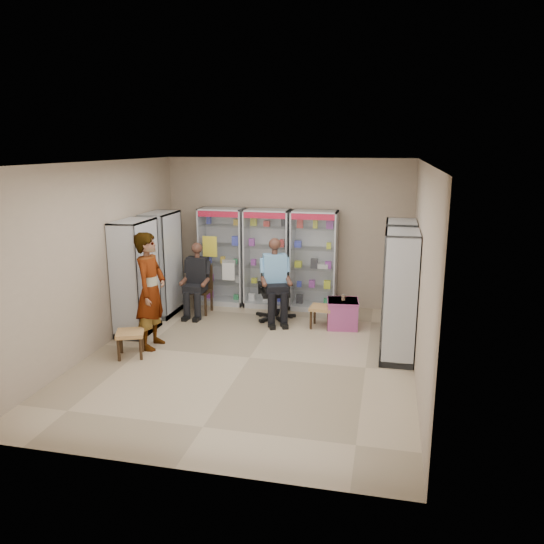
% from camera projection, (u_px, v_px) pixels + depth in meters
% --- Properties ---
extents(floor, '(6.00, 6.00, 0.00)m').
position_uv_depth(floor, '(250.00, 358.00, 8.30)').
color(floor, tan).
rests_on(floor, ground).
extents(room_shell, '(5.02, 6.02, 3.01)m').
position_uv_depth(room_shell, '(248.00, 233.00, 7.84)').
color(room_shell, tan).
rests_on(room_shell, ground).
extents(cabinet_back_left, '(0.90, 0.50, 2.00)m').
position_uv_depth(cabinet_back_left, '(222.00, 257.00, 10.93)').
color(cabinet_back_left, silver).
rests_on(cabinet_back_left, floor).
extents(cabinet_back_mid, '(0.90, 0.50, 2.00)m').
position_uv_depth(cabinet_back_mid, '(267.00, 259.00, 10.73)').
color(cabinet_back_mid, silver).
rests_on(cabinet_back_mid, floor).
extents(cabinet_back_right, '(0.90, 0.50, 2.00)m').
position_uv_depth(cabinet_back_right, '(314.00, 261.00, 10.53)').
color(cabinet_back_right, '#ABAFB3').
rests_on(cabinet_back_right, floor).
extents(cabinet_right_far, '(0.90, 0.50, 2.00)m').
position_uv_depth(cabinet_right_far, '(398.00, 279.00, 9.11)').
color(cabinet_right_far, '#B4B6BB').
rests_on(cabinet_right_far, floor).
extents(cabinet_right_near, '(0.90, 0.50, 2.00)m').
position_uv_depth(cabinet_right_near, '(399.00, 296.00, 8.07)').
color(cabinet_right_near, '#B1B4B9').
rests_on(cabinet_right_near, floor).
extents(cabinet_left_far, '(0.90, 0.50, 2.00)m').
position_uv_depth(cabinet_left_far, '(162.00, 264.00, 10.25)').
color(cabinet_left_far, '#AFB1B7').
rests_on(cabinet_left_far, floor).
extents(cabinet_left_near, '(0.90, 0.50, 2.00)m').
position_uv_depth(cabinet_left_near, '(136.00, 278.00, 9.20)').
color(cabinet_left_near, '#9FA2A5').
rests_on(cabinet_left_near, floor).
extents(wooden_chair, '(0.42, 0.42, 0.94)m').
position_uv_depth(wooden_chair, '(200.00, 290.00, 10.42)').
color(wooden_chair, black).
rests_on(wooden_chair, floor).
extents(seated_customer, '(0.44, 0.60, 1.34)m').
position_uv_depth(seated_customer, '(198.00, 281.00, 10.32)').
color(seated_customer, black).
rests_on(seated_customer, floor).
extents(office_chair, '(0.82, 0.82, 1.16)m').
position_uv_depth(office_chair, '(275.00, 290.00, 10.01)').
color(office_chair, black).
rests_on(office_chair, floor).
extents(seated_shopkeeper, '(0.70, 0.81, 1.48)m').
position_uv_depth(seated_shopkeeper, '(275.00, 282.00, 9.93)').
color(seated_shopkeeper, '#6690CA').
rests_on(seated_shopkeeper, floor).
extents(pink_trunk, '(0.59, 0.58, 0.51)m').
position_uv_depth(pink_trunk, '(342.00, 314.00, 9.62)').
color(pink_trunk, '#AC4581').
rests_on(pink_trunk, floor).
extents(tea_glass, '(0.07, 0.07, 0.10)m').
position_uv_depth(tea_glass, '(343.00, 297.00, 9.55)').
color(tea_glass, '#561C07').
rests_on(tea_glass, pink_trunk).
extents(woven_stool_a, '(0.42, 0.42, 0.40)m').
position_uv_depth(woven_stool_a, '(321.00, 317.00, 9.64)').
color(woven_stool_a, olive).
rests_on(woven_stool_a, floor).
extents(woven_stool_b, '(0.54, 0.54, 0.41)m').
position_uv_depth(woven_stool_b, '(131.00, 344.00, 8.30)').
color(woven_stool_b, '#AB8B48').
rests_on(woven_stool_b, floor).
extents(standing_man, '(0.47, 0.70, 1.91)m').
position_uv_depth(standing_man, '(151.00, 291.00, 8.54)').
color(standing_man, gray).
rests_on(standing_man, floor).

